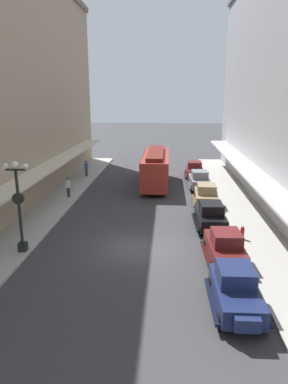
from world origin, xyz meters
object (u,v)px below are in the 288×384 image
parked_car_4 (210,215)px  pedestrian_0 (86,168)px  parked_car_0 (194,170)px  streetcar (156,167)px  parked_car_2 (206,195)px  parked_car_3 (225,246)px  parked_car_5 (236,289)px  lamp_post_with_clock (19,203)px  parked_car_1 (199,180)px  fire_hydrant (242,233)px  pedestrian_1 (68,187)px

parked_car_4 → pedestrian_0: size_ratio=2.58×
parked_car_0 → streetcar: (-4.06, -3.35, 0.96)m
parked_car_2 → parked_car_4: 5.14m
parked_car_3 → parked_car_5: 4.38m
parked_car_3 → pedestrian_0: bearing=121.1°
parked_car_4 → streetcar: 12.32m
parked_car_5 → streetcar: bearing=101.0°
parked_car_4 → lamp_post_with_clock: lamp_post_with_clock is taller
lamp_post_with_clock → parked_car_4: bearing=23.0°
parked_car_1 → lamp_post_with_clock: size_ratio=0.84×
parked_car_3 → streetcar: (-4.29, 16.64, 0.96)m
parked_car_0 → parked_car_4: (0.03, -14.93, 0.00)m
parked_car_1 → parked_car_5: 19.95m
fire_hydrant → pedestrian_1: size_ratio=0.49×
parked_car_2 → parked_car_4: (-0.22, -5.13, 0.00)m
parked_car_2 → parked_car_4: size_ratio=1.00×
parked_car_4 → lamp_post_with_clock: bearing=-157.0°
streetcar → pedestrian_0: streetcar is taller
parked_car_4 → parked_car_2: bearing=87.5°
streetcar → pedestrian_0: bearing=157.3°
parked_car_0 → lamp_post_with_clock: (-10.99, -19.62, 2.04)m
parked_car_4 → fire_hydrant: parked_car_4 is taller
parked_car_2 → streetcar: bearing=123.8°
parked_car_0 → pedestrian_1: parked_car_0 is taller
parked_car_4 → pedestrian_1: 13.17m
pedestrian_0 → parked_car_0: bearing=0.7°
parked_car_4 → fire_hydrant: 2.72m
parked_car_2 → fire_hydrant: parked_car_2 is taller
parked_car_0 → pedestrian_1: 14.23m
parked_car_2 → fire_hydrant: bearing=-78.2°
parked_car_3 → fire_hydrant: 3.38m
lamp_post_with_clock → fire_hydrant: bearing=11.6°
fire_hydrant → parked_car_0: bearing=95.9°
parked_car_1 → streetcar: size_ratio=0.45×
parked_car_1 → pedestrian_1: size_ratio=2.58×
lamp_post_with_clock → pedestrian_1: 11.33m
parked_car_1 → parked_car_2: same height
parked_car_4 → fire_hydrant: (1.72, -2.07, -0.38)m
parked_car_2 → pedestrian_0: parked_car_2 is taller
parked_car_1 → parked_car_3: bearing=-89.7°
parked_car_0 → parked_car_1: (0.14, -4.42, 0.00)m
fire_hydrant → pedestrian_1: pedestrian_1 is taller
parked_car_2 → lamp_post_with_clock: bearing=-138.9°
fire_hydrant → lamp_post_with_clock: bearing=-168.4°
parked_car_4 → lamp_post_with_clock: 12.15m
parked_car_5 → lamp_post_with_clock: 12.16m
streetcar → lamp_post_with_clock: size_ratio=1.86×
pedestrian_0 → streetcar: bearing=-22.7°
parked_car_2 → streetcar: (-4.31, 6.45, 0.96)m
parked_car_2 → parked_car_3: size_ratio=1.00×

